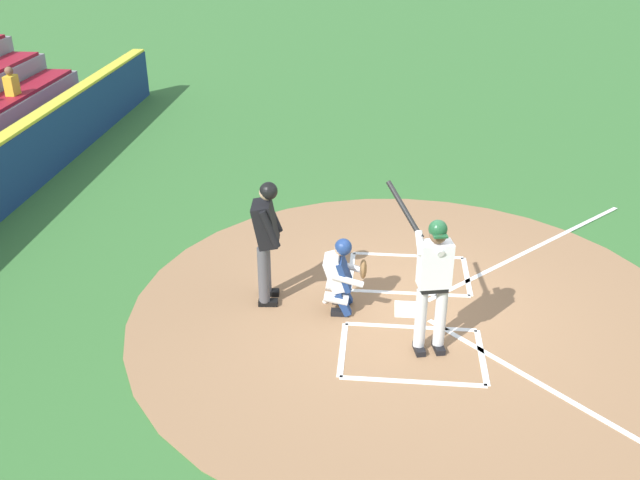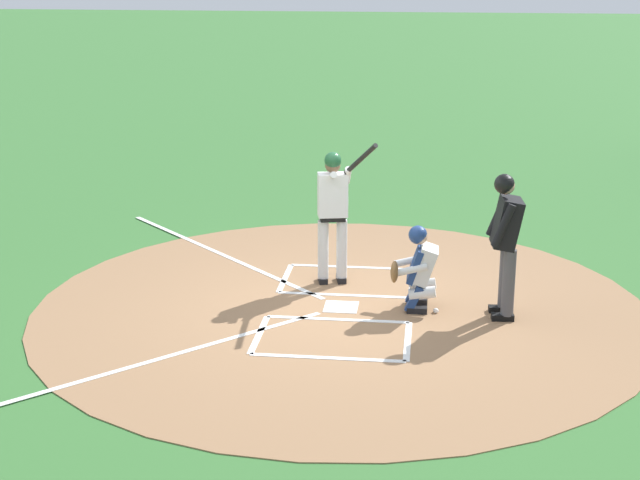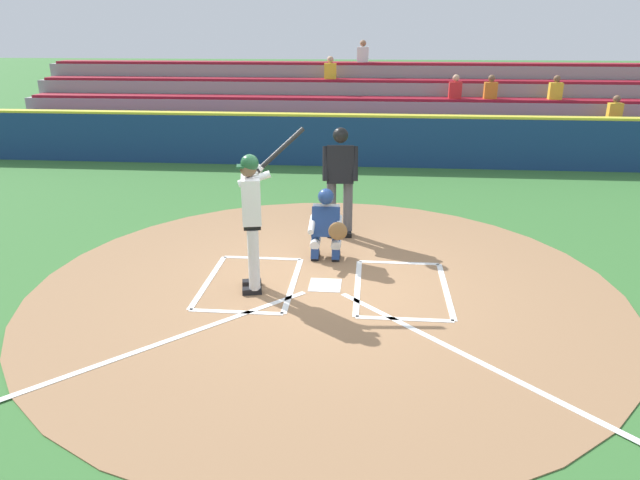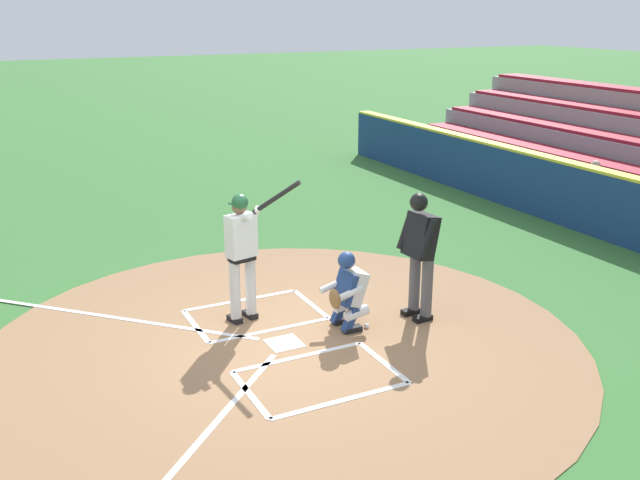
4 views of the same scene
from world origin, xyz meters
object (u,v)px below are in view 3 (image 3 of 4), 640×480
object	(u,v)px
batter	(252,213)
baseball	(335,251)
catcher	(327,223)
plate_umpire	(340,175)

from	to	relation	value
batter	baseball	bearing A→B (deg)	-124.89
batter	catcher	bearing A→B (deg)	-126.52
batter	catcher	distance (m)	1.56
batter	catcher	xyz separation A→B (m)	(-0.88, -1.19, -0.51)
batter	catcher	size ratio (longest dim) A/B	1.88
catcher	plate_umpire	size ratio (longest dim) A/B	0.61
catcher	baseball	bearing A→B (deg)	-116.05
batter	baseball	size ratio (longest dim) A/B	28.76
catcher	baseball	distance (m)	0.62
baseball	batter	bearing A→B (deg)	55.11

